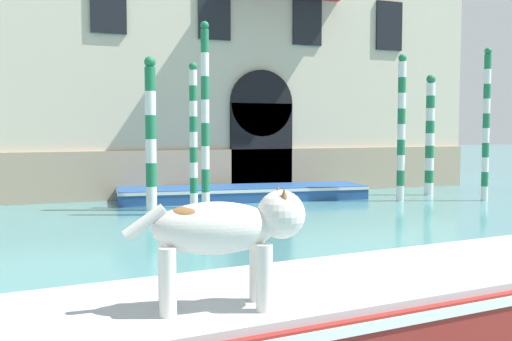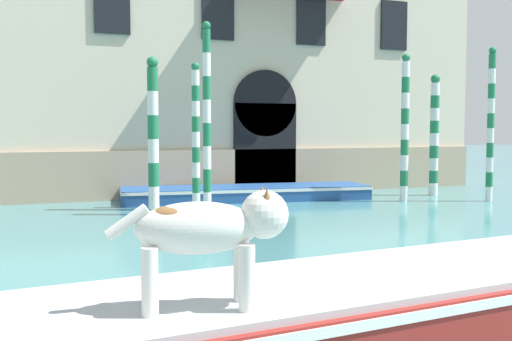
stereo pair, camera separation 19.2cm
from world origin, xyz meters
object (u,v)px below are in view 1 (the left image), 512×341
Objects in this scene: boat_moored_near_palazzo at (243,193)px; mooring_pole_1 at (205,118)px; mooring_pole_0 at (486,124)px; mooring_pole_2 at (151,133)px; mooring_pole_4 at (193,135)px; mooring_pole_3 at (430,135)px; dog_on_deck at (227,230)px; boat_foreground at (336,317)px; mooring_pole_5 at (401,127)px.

mooring_pole_1 is (-1.89, -2.44, 2.05)m from boat_moored_near_palazzo.
mooring_pole_0 reaches higher than mooring_pole_2.
mooring_pole_4 is at bearing -139.41° from boat_moored_near_palazzo.
mooring_pole_4 reaches higher than mooring_pole_3.
mooring_pole_2 is at bearing 92.05° from dog_on_deck.
boat_foreground is 12.12m from mooring_pole_5.
mooring_pole_1 is (1.65, 8.86, 1.87)m from boat_foreground.
dog_on_deck is 13.10m from mooring_pole_5.
mooring_pole_1 reaches higher than mooring_pole_3.
dog_on_deck is 12.68m from boat_moored_near_palazzo.
boat_foreground is at bearing -138.76° from mooring_pole_0.
boat_moored_near_palazzo is 1.89× the size of mooring_pole_2.
boat_foreground is 2.23× the size of mooring_pole_5.
mooring_pole_3 is at bearing 10.75° from mooring_pole_1.
mooring_pole_0 reaches higher than mooring_pole_3.
boat_foreground is 2.03× the size of mooring_pole_1.
mooring_pole_4 reaches higher than dog_on_deck.
mooring_pole_2 is (-9.05, 1.65, -0.23)m from mooring_pole_0.
mooring_pole_0 reaches higher than boat_moored_near_palazzo.
mooring_pole_5 is (8.65, 9.81, 0.76)m from dog_on_deck.
mooring_pole_0 is 1.17× the size of mooring_pole_3.
mooring_pole_4 is at bearing 75.74° from boat_foreground.
mooring_pole_1 is at bearing 177.53° from mooring_pole_0.
boat_moored_near_palazzo is 3.53m from mooring_pole_2.
boat_moored_near_palazzo is 4.78m from mooring_pole_5.
boat_foreground is 7.01× the size of dog_on_deck.
boat_moored_near_palazzo is 2.69m from mooring_pole_4.
mooring_pole_1 reaches higher than mooring_pole_4.
mooring_pole_0 is 9.20m from mooring_pole_2.
boat_foreground is 10.40m from mooring_pole_4.
dog_on_deck is at bearing -140.52° from mooring_pole_0.
mooring_pole_2 is at bearing 173.47° from mooring_pole_5.
boat_moored_near_palazzo is at bearing 169.95° from mooring_pole_3.
mooring_pole_5 is at bearing 46.85° from boat_foreground.
boat_moored_near_palazzo is at bearing 32.74° from mooring_pole_4.
mooring_pole_4 is 0.90× the size of mooring_pole_5.
mooring_pole_2 is 6.89m from mooring_pole_5.
mooring_pole_0 is (6.17, -2.79, 1.93)m from boat_moored_near_palazzo.
mooring_pole_4 is at bearing -0.40° from mooring_pole_2.
boat_moored_near_palazzo is (4.69, 11.73, -1.08)m from dog_on_deck.
mooring_pole_2 reaches higher than mooring_pole_4.
boat_foreground is at bearing -99.54° from boat_moored_near_palazzo.
mooring_pole_4 is (-7.47, -0.15, 0.02)m from mooring_pole_3.
boat_foreground is 9.20m from mooring_pole_1.
mooring_pole_3 reaches higher than boat_foreground.
mooring_pole_5 reaches higher than mooring_pole_2.
mooring_pole_2 is at bearing 169.68° from mooring_pole_0.
mooring_pole_4 is at bearing 168.36° from mooring_pole_0.
mooring_pole_0 is 8.07m from mooring_pole_1.
dog_on_deck is at bearing -134.02° from mooring_pole_3.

